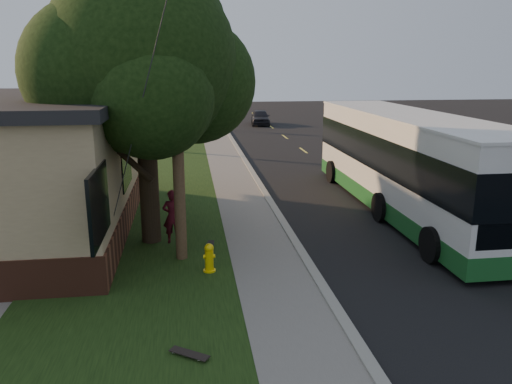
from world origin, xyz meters
TOP-DOWN VIEW (x-y plane):
  - ground at (0.00, 0.00)m, footprint 120.00×120.00m
  - road at (4.00, 10.00)m, footprint 8.00×80.00m
  - curb at (0.00, 10.00)m, footprint 0.25×80.00m
  - sidewalk at (-1.00, 10.00)m, footprint 2.00×80.00m
  - grass_verge at (-4.50, 10.00)m, footprint 5.00×80.00m
  - fire_hydrant at (-2.60, 0.00)m, footprint 0.32×0.32m
  - utility_pole at (-3.31, 0.99)m, footprint 2.86×3.21m
  - leafy_tree at (-4.17, 2.65)m, footprint 6.30×6.00m
  - bare_tree_near at (-3.50, 18.00)m, footprint 1.38×1.21m
  - bare_tree_far at (-3.00, 30.00)m, footprint 1.38×1.21m
  - traffic_signal at (0.50, 34.00)m, footprint 0.18×0.22m
  - transit_bus at (4.66, 4.67)m, footprint 2.98×12.93m
  - skateboarder at (-3.55, 2.23)m, footprint 0.61×0.42m
  - skateboard_main at (-2.50, 1.72)m, footprint 0.27×0.78m
  - skateboard_spare at (-3.13, -3.78)m, footprint 0.75×0.59m
  - dumpster at (-8.06, 8.10)m, footprint 1.79×1.50m
  - distant_car at (3.30, 31.80)m, footprint 1.94×4.02m

SIDE VIEW (x-z plane):
  - ground at x=0.00m, z-range 0.00..0.00m
  - road at x=4.00m, z-range 0.00..0.01m
  - grass_verge at x=-4.50m, z-range 0.00..0.07m
  - sidewalk at x=-1.00m, z-range 0.00..0.08m
  - curb at x=0.00m, z-range 0.00..0.12m
  - skateboard_main at x=-2.50m, z-range 0.09..0.16m
  - skateboard_spare at x=-3.13m, z-range 0.09..0.16m
  - fire_hydrant at x=-2.60m, z-range 0.06..0.80m
  - distant_car at x=3.30m, z-range 0.00..1.32m
  - dumpster at x=-8.06m, z-range 0.04..1.49m
  - skateboarder at x=-3.55m, z-range 0.07..1.67m
  - transit_bus at x=4.66m, z-range 0.12..3.61m
  - bare_tree_far at x=-3.00m, z-range -0.01..4.02m
  - bare_tree_near at x=-3.50m, z-range 0.00..4.30m
  - traffic_signal at x=0.50m, z-range 0.41..5.91m
  - utility_pole at x=-3.31m, z-range 0.10..9.17m
  - leafy_tree at x=-4.17m, z-range 1.27..9.07m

